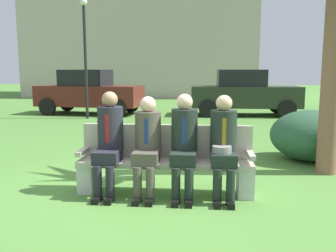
{
  "coord_description": "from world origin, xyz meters",
  "views": [
    {
      "loc": [
        0.79,
        -4.72,
        1.61
      ],
      "look_at": [
        0.29,
        0.28,
        0.85
      ],
      "focal_mm": 38.43,
      "sensor_mm": 36.0,
      "label": 1
    }
  ],
  "objects_px": {
    "seated_man_centerleft": "(147,141)",
    "street_lamp": "(85,47)",
    "seated_man_centerright": "(184,140)",
    "shrub_near_bench": "(152,137)",
    "park_bench": "(166,160)",
    "parked_car_near": "(89,92)",
    "seated_man_rightmost": "(223,142)",
    "seated_man_leftmost": "(109,138)",
    "shrub_mid_lawn": "(312,135)",
    "building_backdrop": "(144,23)",
    "parked_car_far": "(244,93)"
  },
  "relations": [
    {
      "from": "seated_man_centerleft",
      "to": "street_lamp",
      "type": "height_order",
      "value": "street_lamp"
    },
    {
      "from": "seated_man_leftmost",
      "to": "street_lamp",
      "type": "bearing_deg",
      "value": 110.28
    },
    {
      "from": "seated_man_rightmost",
      "to": "shrub_mid_lawn",
      "type": "height_order",
      "value": "seated_man_rightmost"
    },
    {
      "from": "parked_car_far",
      "to": "building_backdrop",
      "type": "bearing_deg",
      "value": 116.01
    },
    {
      "from": "park_bench",
      "to": "shrub_near_bench",
      "type": "xyz_separation_m",
      "value": [
        -0.55,
        2.52,
        -0.15
      ]
    },
    {
      "from": "shrub_near_bench",
      "to": "building_backdrop",
      "type": "relative_size",
      "value": 0.06
    },
    {
      "from": "seated_man_centerleft",
      "to": "seated_man_leftmost",
      "type": "bearing_deg",
      "value": 179.35
    },
    {
      "from": "shrub_near_bench",
      "to": "shrub_mid_lawn",
      "type": "xyz_separation_m",
      "value": [
        3.02,
        -0.53,
        0.18
      ]
    },
    {
      "from": "park_bench",
      "to": "seated_man_centerleft",
      "type": "height_order",
      "value": "seated_man_centerleft"
    },
    {
      "from": "parked_car_near",
      "to": "parked_car_far",
      "type": "bearing_deg",
      "value": 1.04
    },
    {
      "from": "street_lamp",
      "to": "shrub_near_bench",
      "type": "bearing_deg",
      "value": -58.73
    },
    {
      "from": "shrub_near_bench",
      "to": "shrub_mid_lawn",
      "type": "bearing_deg",
      "value": -10.02
    },
    {
      "from": "parked_car_near",
      "to": "seated_man_centerleft",
      "type": "bearing_deg",
      "value": -67.75
    },
    {
      "from": "shrub_near_bench",
      "to": "parked_car_far",
      "type": "bearing_deg",
      "value": 68.13
    },
    {
      "from": "parked_car_near",
      "to": "seated_man_rightmost",
      "type": "bearing_deg",
      "value": -62.53
    },
    {
      "from": "shrub_mid_lawn",
      "to": "seated_man_centerright",
      "type": "bearing_deg",
      "value": -136.35
    },
    {
      "from": "seated_man_rightmost",
      "to": "seated_man_leftmost",
      "type": "bearing_deg",
      "value": 179.65
    },
    {
      "from": "seated_man_centerleft",
      "to": "building_backdrop",
      "type": "relative_size",
      "value": 0.09
    },
    {
      "from": "shrub_near_bench",
      "to": "parked_car_near",
      "type": "xyz_separation_m",
      "value": [
        -3.29,
        6.19,
        0.55
      ]
    },
    {
      "from": "shrub_near_bench",
      "to": "street_lamp",
      "type": "distance_m",
      "value": 6.09
    },
    {
      "from": "building_backdrop",
      "to": "parked_car_near",
      "type": "bearing_deg",
      "value": -91.37
    },
    {
      "from": "shrub_near_bench",
      "to": "building_backdrop",
      "type": "height_order",
      "value": "building_backdrop"
    },
    {
      "from": "seated_man_leftmost",
      "to": "shrub_mid_lawn",
      "type": "bearing_deg",
      "value": 33.4
    },
    {
      "from": "building_backdrop",
      "to": "seated_man_rightmost",
      "type": "bearing_deg",
      "value": -77.98
    },
    {
      "from": "seated_man_leftmost",
      "to": "shrub_near_bench",
      "type": "relative_size",
      "value": 1.48
    },
    {
      "from": "shrub_mid_lawn",
      "to": "building_backdrop",
      "type": "bearing_deg",
      "value": 108.36
    },
    {
      "from": "park_bench",
      "to": "shrub_mid_lawn",
      "type": "distance_m",
      "value": 3.17
    },
    {
      "from": "park_bench",
      "to": "building_backdrop",
      "type": "relative_size",
      "value": 0.15
    },
    {
      "from": "seated_man_centerright",
      "to": "seated_man_rightmost",
      "type": "relative_size",
      "value": 1.01
    },
    {
      "from": "parked_car_far",
      "to": "shrub_near_bench",
      "type": "bearing_deg",
      "value": -111.87
    },
    {
      "from": "seated_man_rightmost",
      "to": "street_lamp",
      "type": "bearing_deg",
      "value": 119.55
    },
    {
      "from": "park_bench",
      "to": "parked_car_near",
      "type": "relative_size",
      "value": 0.57
    },
    {
      "from": "seated_man_rightmost",
      "to": "parked_car_near",
      "type": "relative_size",
      "value": 0.33
    },
    {
      "from": "parked_car_near",
      "to": "street_lamp",
      "type": "relative_size",
      "value": 1.0
    },
    {
      "from": "shrub_near_bench",
      "to": "parked_car_far",
      "type": "xyz_separation_m",
      "value": [
        2.53,
        6.29,
        0.55
      ]
    },
    {
      "from": "shrub_near_bench",
      "to": "parked_car_far",
      "type": "relative_size",
      "value": 0.23
    },
    {
      "from": "park_bench",
      "to": "parked_car_far",
      "type": "bearing_deg",
      "value": 77.37
    },
    {
      "from": "shrub_mid_lawn",
      "to": "shrub_near_bench",
      "type": "bearing_deg",
      "value": 169.98
    },
    {
      "from": "seated_man_centerright",
      "to": "building_backdrop",
      "type": "relative_size",
      "value": 0.09
    },
    {
      "from": "seated_man_centerleft",
      "to": "shrub_near_bench",
      "type": "relative_size",
      "value": 1.42
    },
    {
      "from": "seated_man_centerright",
      "to": "parked_car_near",
      "type": "height_order",
      "value": "parked_car_near"
    },
    {
      "from": "shrub_mid_lawn",
      "to": "seated_man_centerleft",
      "type": "bearing_deg",
      "value": -141.85
    },
    {
      "from": "park_bench",
      "to": "seated_man_rightmost",
      "type": "height_order",
      "value": "seated_man_rightmost"
    },
    {
      "from": "seated_man_centerleft",
      "to": "street_lamp",
      "type": "xyz_separation_m",
      "value": [
        -3.29,
        7.53,
        1.71
      ]
    },
    {
      "from": "park_bench",
      "to": "street_lamp",
      "type": "relative_size",
      "value": 0.57
    },
    {
      "from": "park_bench",
      "to": "shrub_near_bench",
      "type": "bearing_deg",
      "value": 102.33
    },
    {
      "from": "street_lamp",
      "to": "seated_man_centerleft",
      "type": "bearing_deg",
      "value": -66.41
    },
    {
      "from": "shrub_mid_lawn",
      "to": "street_lamp",
      "type": "xyz_separation_m",
      "value": [
        -5.98,
        5.41,
        1.96
      ]
    },
    {
      "from": "seated_man_centerright",
      "to": "shrub_near_bench",
      "type": "height_order",
      "value": "seated_man_centerright"
    },
    {
      "from": "shrub_near_bench",
      "to": "street_lamp",
      "type": "xyz_separation_m",
      "value": [
        -2.96,
        4.88,
        2.14
      ]
    }
  ]
}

